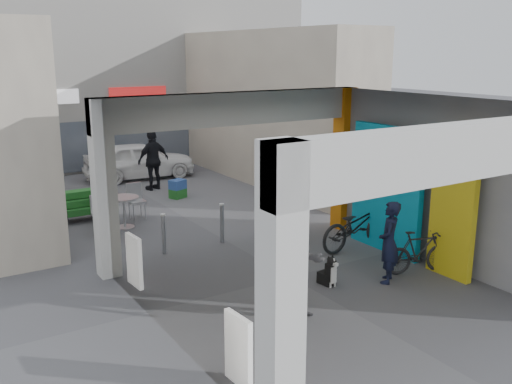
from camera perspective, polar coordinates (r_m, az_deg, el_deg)
ground at (r=11.42m, az=3.45°, el=-8.47°), size 90.00×90.00×0.00m
arcade_canopy at (r=10.45m, az=8.67°, el=2.49°), size 6.40×6.45×6.40m
far_building at (r=23.39m, az=-17.18°, el=12.47°), size 18.00×4.08×8.00m
plaza_bldg_right at (r=19.37m, az=1.54°, el=8.47°), size 2.00×9.00×5.00m
bollard_left at (r=12.65m, az=-9.22°, el=-4.21°), size 0.09×0.09×0.89m
bollard_center at (r=13.24m, az=-3.42°, el=-3.17°), size 0.09×0.09×0.92m
bollard_right at (r=14.05m, az=3.53°, el=-2.01°), size 0.09×0.09×0.99m
advert_board_near at (r=7.83m, az=-1.74°, el=-15.47°), size 0.13×0.55×1.00m
advert_board_far at (r=11.06m, az=-12.05°, el=-6.72°), size 0.13×0.55×1.00m
cafe_set at (r=14.98m, az=-13.85°, el=-2.00°), size 1.58×1.28×0.96m
produce_stand at (r=15.69m, az=-16.87°, el=-1.60°), size 1.17×0.64×0.77m
crate_stack at (r=17.43m, az=-7.84°, el=0.31°), size 0.55×0.49×0.56m
border_collie at (r=11.02m, az=7.32°, el=-8.04°), size 0.23×0.45×0.62m
man_with_dog at (r=11.19m, az=13.15°, el=-4.92°), size 0.69×0.67×1.60m
man_back_turned at (r=9.45m, az=4.30°, el=-7.36°), size 1.01×0.85×1.85m
man_elderly at (r=13.78m, az=2.69°, el=-1.31°), size 0.81×0.65×1.45m
man_crates at (r=18.48m, az=-10.23°, el=3.15°), size 1.20×0.70×1.92m
bicycle_front at (r=13.01m, az=10.01°, el=-3.30°), size 2.11×0.87×1.08m
bicycle_rear at (r=11.89m, az=16.00°, el=-5.78°), size 1.54×0.89×0.89m
white_van at (r=20.30m, az=-11.59°, el=3.14°), size 3.91×1.88×1.29m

